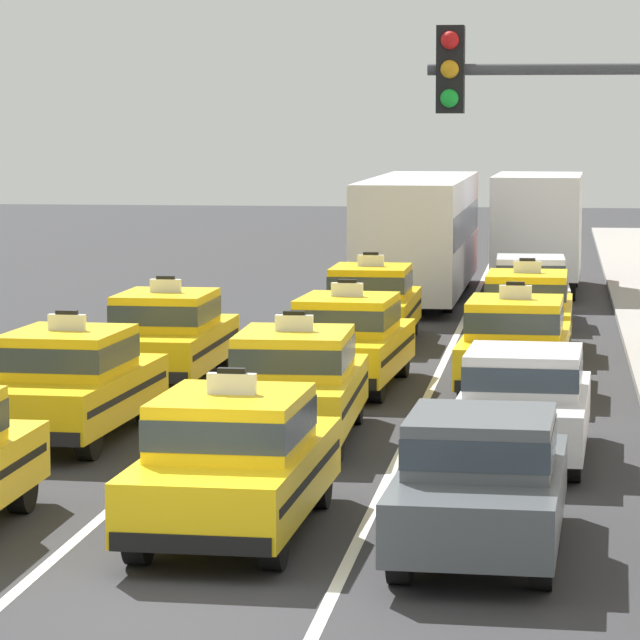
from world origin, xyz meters
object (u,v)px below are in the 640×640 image
taxi_left_second (70,382)px  traffic_light_pole (638,229)px  taxi_center_fourth (371,302)px  sedan_right_nearest (481,478)px  box_truck_right_sixth (539,228)px  taxi_left_third (167,335)px  taxi_center_nearest (234,460)px  taxi_right_third (515,343)px  sedan_right_fifth (530,288)px  sedan_right_second (524,401)px  taxi_center_second (295,383)px  bus_center_fifth (420,230)px  taxi_center_third (348,340)px  taxi_right_fourth (527,310)px

taxi_left_second → traffic_light_pole: traffic_light_pole is taller
taxi_center_fourth → traffic_light_pole: traffic_light_pole is taller
sedan_right_nearest → box_truck_right_sixth: (0.26, 30.08, 0.93)m
taxi_left_third → sedan_right_nearest: size_ratio=1.05×
taxi_center_nearest → taxi_right_third: bearing=75.3°
sedan_right_nearest → sedan_right_fifth: same height
taxi_left_third → sedan_right_second: taxi_left_third is taller
taxi_center_second → taxi_left_third: bearing=119.9°
bus_center_fifth → taxi_center_second: bearing=-90.5°
taxi_left_third → taxi_center_third: bearing=-4.8°
taxi_center_nearest → bus_center_fifth: (-0.01, 27.39, 0.94)m
taxi_center_fourth → sedan_right_nearest: bearing=-80.2°
sedan_right_fifth → taxi_right_third: bearing=-90.5°
taxi_center_second → taxi_center_third: (0.17, 5.22, 0.00)m
taxi_right_fourth → box_truck_right_sixth: (0.07, 13.03, 0.90)m
taxi_right_fourth → sedan_right_fifth: size_ratio=1.06×
sedan_right_nearest → taxi_right_fourth: 17.06m
sedan_right_fifth → traffic_light_pole: 26.15m
taxi_center_nearest → box_truck_right_sixth: box_truck_right_sixth is taller
taxi_center_nearest → sedan_right_second: 5.92m
taxi_right_third → taxi_right_fourth: (0.11, 5.33, 0.00)m
taxi_center_fourth → sedan_right_fifth: taxi_center_fourth is taller
taxi_right_third → sedan_right_nearest: bearing=-90.4°
taxi_center_second → taxi_right_fourth: same height
taxi_center_fourth → sedan_right_nearest: 18.52m
taxi_left_second → box_truck_right_sixth: bearing=74.5°
taxi_left_second → sedan_right_second: 6.77m
taxi_right_fourth → bus_center_fifth: bearing=105.7°
taxi_left_third → taxi_right_third: (6.28, -0.35, 0.00)m
taxi_center_fourth → taxi_right_fourth: 3.53m
taxi_left_second → box_truck_right_sixth: box_truck_right_sixth is taller
box_truck_right_sixth → taxi_center_nearest: bearing=-96.0°
taxi_left_second → taxi_center_fourth: size_ratio=1.01×
taxi_center_nearest → traffic_light_pole: traffic_light_pole is taller
sedan_right_nearest → taxi_right_third: size_ratio=0.94×
sedan_right_fifth → box_truck_right_sixth: 7.79m
taxi_center_second → taxi_center_fourth: (-0.10, 11.69, 0.00)m
taxi_right_fourth → sedan_right_fifth: taxi_right_fourth is taller
taxi_center_second → taxi_right_third: (3.12, 5.16, 0.00)m
taxi_center_second → sedan_right_fifth: size_ratio=1.06×
sedan_right_nearest → taxi_right_third: (0.08, 11.73, 0.03)m
sedan_right_second → taxi_right_fourth: bearing=90.8°
taxi_center_third → sedan_right_fifth: bearing=74.0°
taxi_left_second → sedan_right_fifth: 17.42m
taxi_left_second → taxi_center_nearest: 6.69m
taxi_right_fourth → box_truck_right_sixth: box_truck_right_sixth is taller
taxi_left_second → taxi_center_fourth: same height
box_truck_right_sixth → taxi_center_second: bearing=-98.0°
taxi_center_nearest → sedan_right_fifth: 22.04m
sedan_right_nearest → taxi_right_fourth: (0.19, 17.06, 0.03)m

